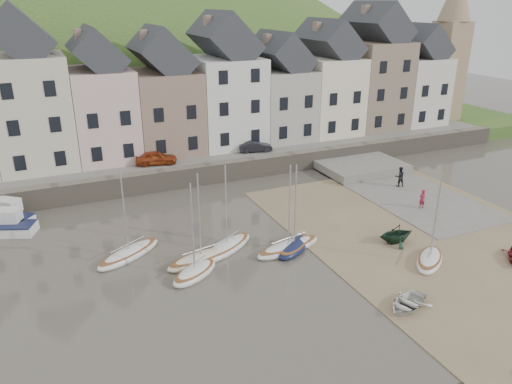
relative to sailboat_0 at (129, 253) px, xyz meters
name	(u,v)px	position (x,y,z in m)	size (l,w,h in m)	color
ground	(294,267)	(9.37, -5.66, -0.26)	(160.00, 160.00, 0.00)	#423C34
quay_land	(167,137)	(9.37, 26.34, 0.49)	(90.00, 30.00, 1.50)	#395723
quay_street	(196,157)	(9.37, 14.84, 1.29)	(70.00, 7.00, 0.10)	slate
seawall	(207,174)	(9.37, 11.34, 0.64)	(70.00, 1.20, 1.80)	slate
beach	(429,235)	(20.37, -5.66, -0.23)	(18.00, 26.00, 0.06)	#7C6A4B
slipway	(400,190)	(24.37, 2.34, -0.20)	(8.00, 18.00, 0.12)	slate
hillside	(106,205)	(4.37, 54.34, -18.25)	(134.40, 84.00, 84.00)	#395723
townhouse_terrace	(199,91)	(11.13, 18.34, 7.06)	(61.05, 8.00, 13.93)	white
church_spire	(451,42)	(43.92, 18.34, 10.80)	(4.00, 4.00, 18.00)	#997F60
sailboat_0	(129,253)	(0.00, 0.00, 0.00)	(5.15, 3.99, 6.32)	white
sailboat_1	(195,272)	(3.25, -4.10, 0.01)	(3.92, 3.29, 6.32)	white
sailboat_2	(201,258)	(4.16, -2.59, 0.00)	(5.11, 2.55, 6.32)	beige
sailboat_3	(227,247)	(6.27, -1.78, 0.00)	(4.95, 3.84, 6.32)	white
sailboat_4	(288,247)	(10.06, -3.49, 0.00)	(5.37, 2.55, 6.32)	white
sailboat_5	(294,246)	(10.44, -3.58, 0.01)	(4.00, 3.53, 6.32)	#13193D
sailboat_6	(430,259)	(17.59, -8.74, 0.01)	(3.97, 3.61, 6.32)	white
motorboat_2	(2,215)	(-7.76, 9.40, 0.32)	(5.01, 4.56, 1.70)	white
rowboat_white	(407,303)	(12.87, -12.16, 0.10)	(2.07, 2.90, 0.60)	white
rowboat_green	(396,234)	(17.37, -5.62, 0.49)	(2.25, 2.60, 1.37)	#163121
person_red	(422,199)	(23.18, -1.66, 0.65)	(0.58, 0.38, 1.58)	maroon
person_dark	(400,177)	(24.81, 3.10, 0.78)	(0.89, 0.70, 1.84)	black
car_left	(156,158)	(5.25, 13.84, 1.98)	(1.51, 3.76, 1.28)	#963815
car_right	(256,146)	(15.36, 13.84, 1.88)	(1.15, 3.31, 1.09)	black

